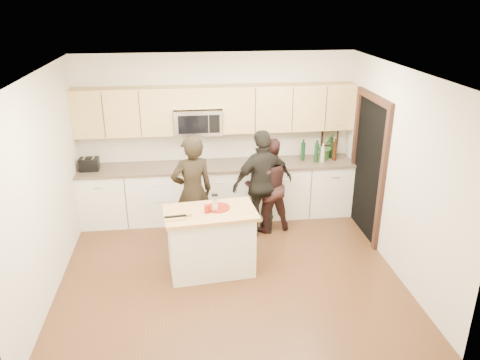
{
  "coord_description": "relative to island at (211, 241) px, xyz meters",
  "views": [
    {
      "loc": [
        -0.52,
        -5.52,
        3.56
      ],
      "look_at": [
        0.19,
        0.35,
        1.19
      ],
      "focal_mm": 35.0,
      "sensor_mm": 36.0,
      "label": 1
    }
  ],
  "objects": [
    {
      "name": "woman_left",
      "position": [
        -0.21,
        0.75,
        0.4
      ],
      "size": [
        0.71,
        0.56,
        1.71
      ],
      "primitive_type": "imported",
      "rotation": [
        0.0,
        0.0,
        3.41
      ],
      "color": "black",
      "rests_on": "ground"
    },
    {
      "name": "orchid",
      "position": [
        2.06,
        1.7,
        0.72
      ],
      "size": [
        0.31,
        0.27,
        0.47
      ],
      "primitive_type": "imported",
      "rotation": [
        0.0,
        0.0,
        0.29
      ],
      "color": "#386B2B",
      "rests_on": "back_cabinetry"
    },
    {
      "name": "tongs",
      "position": [
        -0.45,
        -0.16,
        0.47
      ],
      "size": [
        0.28,
        0.06,
        0.02
      ],
      "primitive_type": "cube",
      "rotation": [
        0.0,
        0.0,
        0.1
      ],
      "color": "black",
      "rests_on": "cutting_board"
    },
    {
      "name": "toaster",
      "position": [
        -1.81,
        1.65,
        0.59
      ],
      "size": [
        0.3,
        0.21,
        0.2
      ],
      "color": "black",
      "rests_on": "back_cabinetry"
    },
    {
      "name": "woman_center",
      "position": [
        0.97,
        1.11,
        0.31
      ],
      "size": [
        0.84,
        0.72,
        1.53
      ],
      "primitive_type": "imported",
      "rotation": [
        0.0,
        0.0,
        3.34
      ],
      "color": "black",
      "rests_on": "ground"
    },
    {
      "name": "microwave",
      "position": [
        -0.07,
        1.77,
        1.2
      ],
      "size": [
        0.76,
        0.41,
        0.4
      ],
      "color": "silver",
      "rests_on": "ground"
    },
    {
      "name": "knife",
      "position": [
        -0.33,
        -0.14,
        0.47
      ],
      "size": [
        0.21,
        0.04,
        0.01
      ],
      "primitive_type": "cube",
      "rotation": [
        0.0,
        0.0,
        0.1
      ],
      "color": "silver",
      "rests_on": "cutting_board"
    },
    {
      "name": "woman_right",
      "position": [
        0.87,
        0.99,
        0.39
      ],
      "size": [
        1.07,
        0.68,
        1.69
      ],
      "primitive_type": "imported",
      "rotation": [
        0.0,
        0.0,
        3.44
      ],
      "color": "black",
      "rests_on": "ground"
    },
    {
      "name": "upper_cabinetry",
      "position": [
        0.28,
        1.81,
        1.39
      ],
      "size": [
        4.5,
        0.33,
        0.75
      ],
      "color": "tan",
      "rests_on": "ground"
    },
    {
      "name": "bottle_cluster",
      "position": [
        2.03,
        1.69,
        0.66
      ],
      "size": [
        0.62,
        0.26,
        0.38
      ],
      "color": "black",
      "rests_on": "back_cabinetry"
    },
    {
      "name": "room_shell",
      "position": [
        0.24,
        -0.02,
        1.28
      ],
      "size": [
        4.52,
        4.02,
        2.71
      ],
      "color": "beige",
      "rests_on": "ground"
    },
    {
      "name": "box_grater",
      "position": [
        0.07,
        -0.01,
        0.58
      ],
      "size": [
        0.08,
        0.06,
        0.22
      ],
      "color": "silver",
      "rests_on": "red_plate"
    },
    {
      "name": "cutting_board",
      "position": [
        -0.46,
        -0.15,
        0.46
      ],
      "size": [
        0.28,
        0.23,
        0.02
      ],
      "primitive_type": "cube",
      "rotation": [
        0.0,
        0.0,
        0.1
      ],
      "color": "tan",
      "rests_on": "island"
    },
    {
      "name": "framed_picture",
      "position": [
        2.19,
        1.96,
        0.83
      ],
      "size": [
        0.3,
        0.03,
        0.38
      ],
      "color": "black",
      "rests_on": "ground"
    },
    {
      "name": "red_plate",
      "position": [
        0.11,
        0.08,
        0.45
      ],
      "size": [
        0.32,
        0.32,
        0.02
      ],
      "primitive_type": "cylinder",
      "color": "maroon",
      "rests_on": "island"
    },
    {
      "name": "dish_towel",
      "position": [
        -0.71,
        1.48,
        0.35
      ],
      "size": [
        0.34,
        0.6,
        0.48
      ],
      "color": "white",
      "rests_on": "ground"
    },
    {
      "name": "floor",
      "position": [
        0.24,
        -0.02,
        -0.45
      ],
      "size": [
        4.5,
        4.5,
        0.0
      ],
      "primitive_type": "plane",
      "color": "#56301D",
      "rests_on": "ground"
    },
    {
      "name": "island",
      "position": [
        0.0,
        0.0,
        0.0
      ],
      "size": [
        1.26,
        0.82,
        0.9
      ],
      "rotation": [
        0.0,
        0.0,
        0.1
      ],
      "color": "white",
      "rests_on": "ground"
    },
    {
      "name": "drink_glass",
      "position": [
        -0.04,
        -0.05,
        0.5
      ],
      "size": [
        0.07,
        0.07,
        0.11
      ],
      "primitive_type": "cylinder",
      "color": "maroon",
      "rests_on": "island"
    },
    {
      "name": "doorway",
      "position": [
        2.47,
        0.88,
        0.7
      ],
      "size": [
        0.06,
        1.25,
        2.2
      ],
      "color": "black",
      "rests_on": "ground"
    },
    {
      "name": "back_cabinetry",
      "position": [
        0.24,
        1.67,
        0.02
      ],
      "size": [
        4.5,
        0.66,
        0.94
      ],
      "color": "white",
      "rests_on": "ground"
    }
  ]
}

